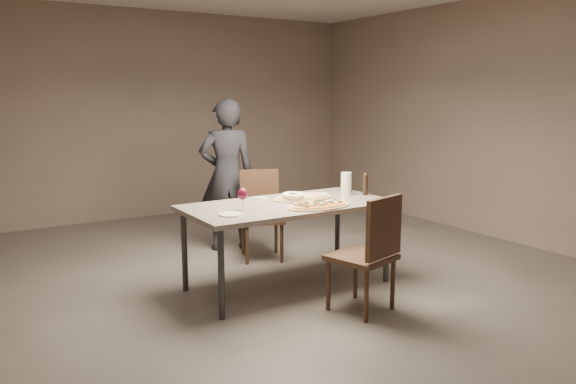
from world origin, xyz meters
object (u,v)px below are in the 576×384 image
dining_table (288,210)px  bread_basket (293,196)px  diner (227,175)px  pepper_mill_left (350,183)px  chair_far (261,209)px  chair_near (371,248)px  carafe (346,183)px  ham_pizza (303,197)px  zucchini_pizza (319,205)px

dining_table → bread_basket: size_ratio=9.00×
diner → dining_table: bearing=106.2°
bread_basket → pepper_mill_left: pepper_mill_left is taller
diner → chair_far: bearing=129.5°
chair_near → diner: bearing=78.0°
dining_table → bread_basket: (0.10, 0.07, 0.10)m
carafe → chair_far: bearing=117.7°
ham_pizza → chair_far: bearing=87.7°
zucchini_pizza → bread_basket: size_ratio=2.93×
bread_basket → diner: diner is taller
dining_table → chair_near: (0.22, -0.86, -0.17)m
pepper_mill_left → chair_far: 1.00m
bread_basket → chair_near: 0.97m
ham_pizza → diner: size_ratio=0.36×
zucchini_pizza → dining_table: bearing=138.0°
ham_pizza → diner: bearing=95.6°
bread_basket → chair_far: 0.92m
chair_far → diner: diner is taller
dining_table → diner: (0.08, 1.39, 0.13)m
ham_pizza → carafe: carafe is taller
carafe → diner: diner is taller
ham_pizza → carafe: 0.48m
carafe → diner: 1.44m
bread_basket → dining_table: bearing=-144.5°
dining_table → chair_far: size_ratio=1.98×
zucchini_pizza → carafe: carafe is taller
dining_table → diner: 1.39m
pepper_mill_left → chair_far: pepper_mill_left is taller
chair_near → pepper_mill_left: bearing=44.4°
chair_far → diner: bearing=-48.7°
bread_basket → carafe: bearing=0.9°
chair_far → bread_basket: bearing=101.6°
dining_table → zucchini_pizza: 0.32m
chair_near → diner: diner is taller
pepper_mill_left → carafe: bearing=-140.1°
dining_table → carafe: size_ratio=8.57×
ham_pizza → carafe: size_ratio=2.77×
carafe → diner: bearing=115.1°
carafe → bread_basket: bearing=-179.1°
ham_pizza → bread_basket: 0.14m
zucchini_pizza → chair_near: (0.08, -0.58, -0.24)m
zucchini_pizza → chair_far: chair_far is taller
zucchini_pizza → chair_near: 0.63m
ham_pizza → chair_far: chair_far is taller
bread_basket → ham_pizza: bearing=16.7°
ham_pizza → dining_table: bearing=-155.2°
zucchini_pizza → carafe: size_ratio=2.79×
diner → carafe: bearing=134.7°
zucchini_pizza → chair_far: bearing=107.0°
carafe → chair_near: bearing=-117.1°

